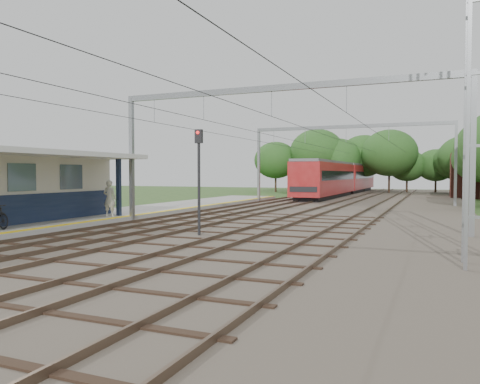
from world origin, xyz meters
The scene contains 9 objects.
ballast_bed centered at (4.00, 30.00, 0.05)m, with size 18.00×90.00×0.10m, color #473D33.
platform centered at (-7.50, 14.00, 0.17)m, with size 5.00×52.00×0.35m, color gray.
yellow_stripe centered at (-5.25, 14.00, 0.35)m, with size 0.45×52.00×0.01m, color yellow.
rail_tracks centered at (1.50, 30.00, 0.18)m, with size 11.80×88.00×0.15m.
catenary_system centered at (3.39, 25.28, 5.51)m, with size 17.22×88.00×7.00m.
tree_band centered at (3.84, 57.12, 4.92)m, with size 31.72×30.88×8.82m.
person centered at (-5.89, 14.18, 1.36)m, with size 0.74×0.48×2.02m, color beige.
train centered at (-0.50, 53.44, 2.22)m, with size 3.05×37.91×3.99m.
signal_post centered at (1.35, 10.97, 2.95)m, with size 0.34×0.29×4.59m.
Camera 1 is at (10.67, -6.58, 2.72)m, focal length 35.00 mm.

